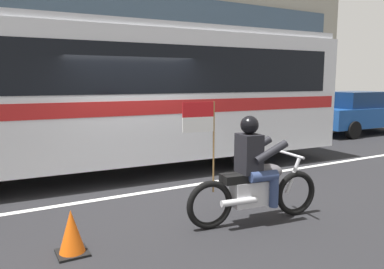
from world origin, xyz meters
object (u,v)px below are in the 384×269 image
at_px(traffic_cone, 72,233).
at_px(transit_bus, 107,89).
at_px(motorcycle_with_rider, 254,177).
at_px(parked_sedan_curbside, 357,112).
at_px(fire_hydrant, 118,133).

bearing_deg(traffic_cone, transit_bus, 66.89).
bearing_deg(transit_bus, motorcycle_with_rider, -76.01).
bearing_deg(motorcycle_with_rider, traffic_cone, 174.65).
height_order(motorcycle_with_rider, parked_sedan_curbside, motorcycle_with_rider).
xyz_separation_m(motorcycle_with_rider, parked_sedan_curbside, (9.27, 5.28, 0.18)).
height_order(transit_bus, parked_sedan_curbside, transit_bus).
xyz_separation_m(fire_hydrant, traffic_cone, (-2.57, -6.13, -0.26)).
distance_m(motorcycle_with_rider, parked_sedan_curbside, 10.67).
distance_m(parked_sedan_curbside, traffic_cone, 12.85).
xyz_separation_m(transit_bus, fire_hydrant, (1.01, 2.47, -1.36)).
distance_m(motorcycle_with_rider, fire_hydrant, 6.37).
bearing_deg(motorcycle_with_rider, parked_sedan_curbside, 29.68).
bearing_deg(motorcycle_with_rider, transit_bus, 103.99).
bearing_deg(transit_bus, fire_hydrant, 67.82).
bearing_deg(transit_bus, parked_sedan_curbside, 7.71).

